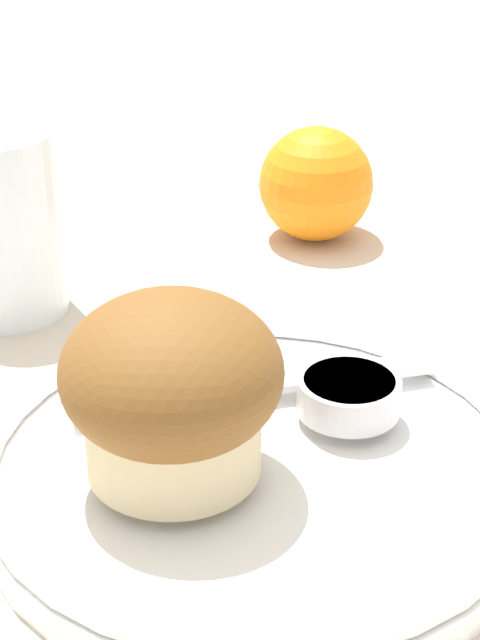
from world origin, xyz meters
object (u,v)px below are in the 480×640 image
(muffin, at_px, (172,389))
(orange_fruit, at_px, (316,184))
(butter_knife, at_px, (256,385))
(juice_glass, at_px, (1,224))

(muffin, distance_m, orange_fruit, 0.29)
(butter_knife, bearing_deg, juice_glass, 125.38)
(muffin, relative_size, juice_glass, 0.85)
(muffin, xyz_separation_m, juice_glass, (-0.05, 0.20, -0.01))
(orange_fruit, height_order, juice_glass, juice_glass)
(muffin, xyz_separation_m, butter_knife, (0.05, 0.05, -0.04))
(juice_glass, bearing_deg, butter_knife, -57.18)
(muffin, relative_size, butter_knife, 0.52)
(orange_fruit, bearing_deg, muffin, -121.39)
(muffin, xyz_separation_m, orange_fruit, (0.15, 0.25, -0.02))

